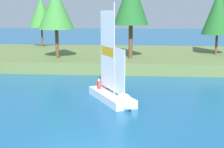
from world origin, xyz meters
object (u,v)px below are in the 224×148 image
Objects in this scene: shoreline_tree_left at (41,12)px; shoreline_tree_centre at (131,0)px; shoreline_tree_midright at (219,11)px; sailboat at (116,95)px; shoreline_tree_midleft at (56,9)px.

shoreline_tree_centre is (11.93, -9.72, 1.10)m from shoreline_tree_left.
shoreline_tree_left is 15.43m from shoreline_tree_centre.
sailboat is at bearing -121.97° from shoreline_tree_midright.
shoreline_tree_midright is 19.12m from sailboat.
shoreline_tree_midleft is at bearing -176.49° from shoreline_tree_centre.
shoreline_tree_midleft is 0.85× the size of shoreline_tree_centre.
shoreline_tree_centre reaches higher than shoreline_tree_midright.
shoreline_tree_midright is at bearing 21.76° from shoreline_tree_centre.
shoreline_tree_left is 0.81× the size of shoreline_tree_centre.
sailboat is (6.65, -11.52, -5.38)m from shoreline_tree_midleft.
shoreline_tree_left is at bearing 140.81° from shoreline_tree_centre.
shoreline_tree_left is at bearing 178.77° from sailboat.
shoreline_tree_left is at bearing 163.93° from shoreline_tree_midright.
shoreline_tree_midright is 1.08× the size of sailboat.
shoreline_tree_centre reaches higher than sailboat.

